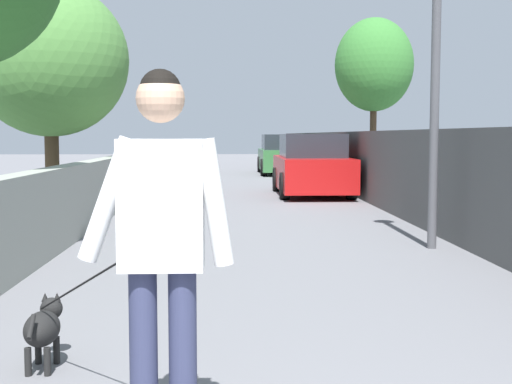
{
  "coord_description": "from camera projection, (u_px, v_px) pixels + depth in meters",
  "views": [
    {
      "loc": [
        -0.78,
        0.49,
        1.51
      ],
      "look_at": [
        5.31,
        0.24,
        1.0
      ],
      "focal_mm": 47.89,
      "sensor_mm": 36.0,
      "label": 1
    }
  ],
  "objects": [
    {
      "name": "ground_plane",
      "position": [
        250.0,
        205.0,
        14.86
      ],
      "size": [
        80.0,
        80.0,
        0.0
      ],
      "primitive_type": "plane",
      "color": "slate"
    },
    {
      "name": "wall_left",
      "position": [
        105.0,
        187.0,
        12.71
      ],
      "size": [
        48.0,
        0.3,
        1.08
      ],
      "primitive_type": "cube",
      "color": "#999E93",
      "rests_on": "ground"
    },
    {
      "name": "fence_right",
      "position": [
        401.0,
        173.0,
        12.91
      ],
      "size": [
        48.0,
        0.3,
        1.6
      ],
      "primitive_type": "cube",
      "color": "#4C4C4C",
      "rests_on": "ground"
    },
    {
      "name": "tree_left_far",
      "position": [
        50.0,
        60.0,
        13.45
      ],
      "size": [
        3.09,
        3.09,
        4.51
      ],
      "color": "#473523",
      "rests_on": "ground"
    },
    {
      "name": "tree_right_distant",
      "position": [
        374.0,
        65.0,
        19.7
      ],
      "size": [
        2.26,
        2.26,
        4.88
      ],
      "color": "#473523",
      "rests_on": "ground"
    },
    {
      "name": "lamp_post",
      "position": [
        437.0,
        9.0,
        8.86
      ],
      "size": [
        0.36,
        0.36,
        4.63
      ],
      "color": "#4C4C51",
      "rests_on": "ground"
    },
    {
      "name": "person_skateboarder",
      "position": [
        162.0,
        227.0,
        3.09
      ],
      "size": [
        0.22,
        0.71,
        1.72
      ],
      "color": "#333859",
      "rests_on": "skateboard"
    },
    {
      "name": "dog",
      "position": [
        44.0,
        326.0,
        4.41
      ],
      "size": [
        1.58,
        1.01,
        1.06
      ],
      "color": "black",
      "rests_on": "ground"
    },
    {
      "name": "car_near",
      "position": [
        312.0,
        167.0,
        17.18
      ],
      "size": [
        3.9,
        1.8,
        1.54
      ],
      "color": "#B71414",
      "rests_on": "ground"
    },
    {
      "name": "car_far",
      "position": [
        282.0,
        156.0,
        26.64
      ],
      "size": [
        4.29,
        1.8,
        1.54
      ],
      "color": "#336B38",
      "rests_on": "ground"
    }
  ]
}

